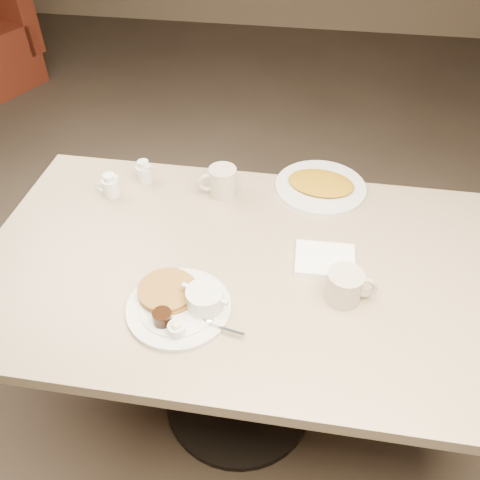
# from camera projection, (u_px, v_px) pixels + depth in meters

# --- Properties ---
(room) EXTENTS (7.04, 8.04, 2.84)m
(room) POSITION_uv_depth(u_px,v_px,m) (238.00, 31.00, 0.98)
(room) COLOR #4C3F33
(room) RESTS_ON ground
(diner_table) EXTENTS (1.50, 0.90, 0.75)m
(diner_table) POSITION_uv_depth(u_px,v_px,m) (239.00, 301.00, 1.54)
(diner_table) COLOR tan
(diner_table) RESTS_ON ground
(main_plate) EXTENTS (0.36, 0.35, 0.07)m
(main_plate) POSITION_uv_depth(u_px,v_px,m) (182.00, 303.00, 1.29)
(main_plate) COLOR silver
(main_plate) RESTS_ON diner_table
(coffee_mug_near) EXTENTS (0.14, 0.10, 0.09)m
(coffee_mug_near) POSITION_uv_depth(u_px,v_px,m) (346.00, 286.00, 1.30)
(coffee_mug_near) COLOR #B8A99C
(coffee_mug_near) RESTS_ON diner_table
(napkin) EXTENTS (0.17, 0.14, 0.02)m
(napkin) POSITION_uv_depth(u_px,v_px,m) (325.00, 260.00, 1.42)
(napkin) COLOR white
(napkin) RESTS_ON diner_table
(coffee_mug_far) EXTENTS (0.14, 0.11, 0.10)m
(coffee_mug_far) POSITION_uv_depth(u_px,v_px,m) (222.00, 182.00, 1.63)
(coffee_mug_far) COLOR beige
(coffee_mug_far) RESTS_ON diner_table
(creamer_left) EXTENTS (0.08, 0.06, 0.08)m
(creamer_left) POSITION_uv_depth(u_px,v_px,m) (110.00, 186.00, 1.63)
(creamer_left) COLOR white
(creamer_left) RESTS_ON diner_table
(creamer_right) EXTENTS (0.07, 0.06, 0.08)m
(creamer_right) POSITION_uv_depth(u_px,v_px,m) (144.00, 172.00, 1.69)
(creamer_right) COLOR silver
(creamer_right) RESTS_ON diner_table
(hash_plate) EXTENTS (0.35, 0.35, 0.04)m
(hash_plate) POSITION_uv_depth(u_px,v_px,m) (321.00, 186.00, 1.67)
(hash_plate) COLOR silver
(hash_plate) RESTS_ON diner_table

